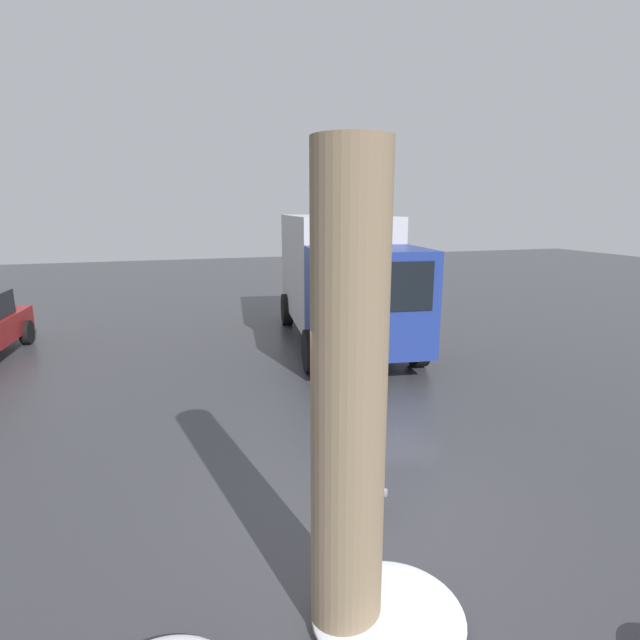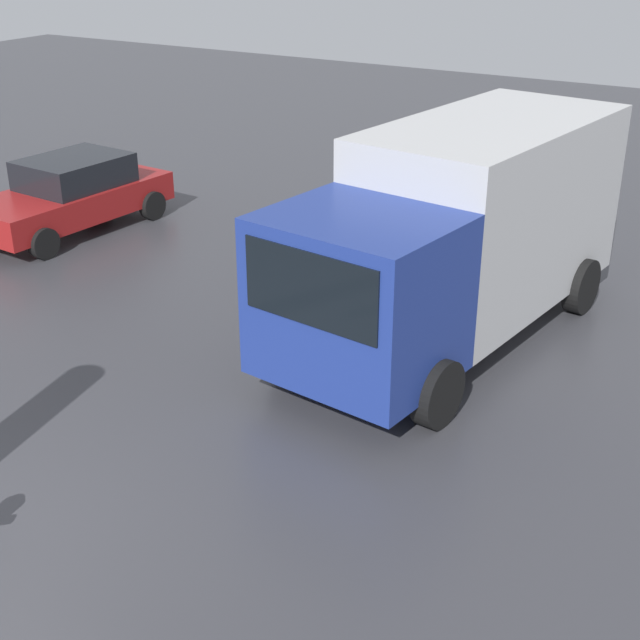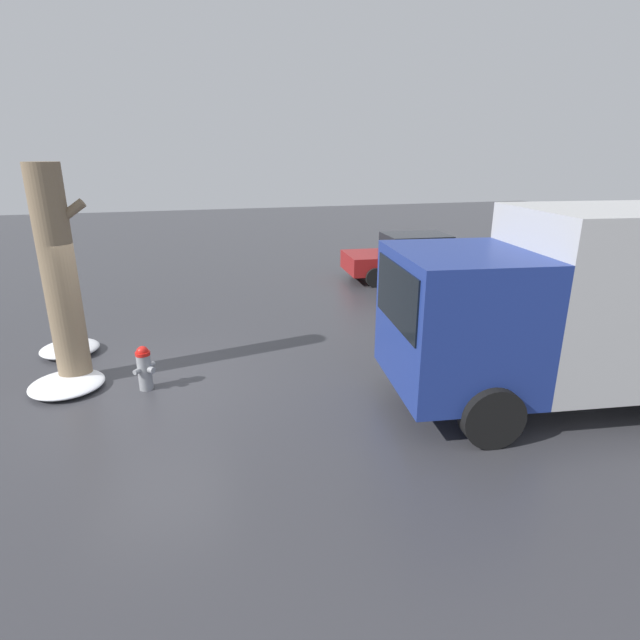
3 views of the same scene
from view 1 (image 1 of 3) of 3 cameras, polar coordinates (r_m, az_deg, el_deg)
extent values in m
plane|color=#38383D|center=(5.90, 5.31, -21.85)|extent=(60.00, 60.00, 0.00)
cylinder|color=gray|center=(5.73, 5.38, -19.22)|extent=(0.24, 0.24, 0.64)
cylinder|color=red|center=(5.55, 5.46, -16.16)|extent=(0.25, 0.25, 0.06)
sphere|color=red|center=(5.54, 5.47, -15.89)|extent=(0.20, 0.20, 0.20)
cylinder|color=gray|center=(5.83, 6.03, -17.77)|extent=(0.15, 0.15, 0.11)
cylinder|color=gray|center=(5.74, 3.74, -18.22)|extent=(0.13, 0.13, 0.09)
cylinder|color=gray|center=(5.64, 7.10, -18.91)|extent=(0.13, 0.13, 0.09)
cylinder|color=#7F6B51|center=(3.74, 3.27, -9.97)|extent=(0.57, 0.57, 3.80)
cylinder|color=#7F6B51|center=(3.71, 2.08, 6.87)|extent=(0.65, 0.16, 0.52)
cube|color=navy|center=(10.24, 5.48, 2.28)|extent=(2.26, 2.57, 2.11)
cube|color=black|center=(9.23, 7.20, 3.74)|extent=(0.28, 1.95, 0.93)
cube|color=#BCBCBC|center=(13.42, 1.67, 6.08)|extent=(4.98, 2.92, 2.70)
cylinder|color=black|center=(10.93, 11.13, -2.90)|extent=(0.93, 0.39, 0.90)
cylinder|color=black|center=(10.34, -1.04, -3.57)|extent=(0.93, 0.39, 0.90)
cylinder|color=black|center=(15.04, 5.07, 1.54)|extent=(0.93, 0.39, 0.90)
cylinder|color=black|center=(14.61, -3.80, 1.23)|extent=(0.93, 0.39, 0.90)
cylinder|color=black|center=(14.49, -30.50, -1.23)|extent=(0.61, 0.24, 0.60)
ellipsoid|color=white|center=(4.77, 7.78, -30.33)|extent=(1.24, 1.26, 0.19)
camera|label=2|loc=(9.19, 75.88, 20.12)|focal=50.00mm
camera|label=3|loc=(11.66, 46.79, 11.64)|focal=28.00mm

